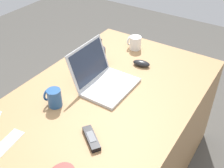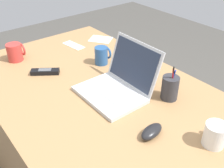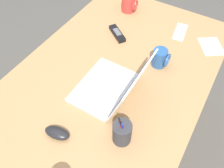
{
  "view_description": "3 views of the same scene",
  "coord_description": "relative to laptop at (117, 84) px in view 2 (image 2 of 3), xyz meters",
  "views": [
    {
      "loc": [
        -0.99,
        -0.7,
        1.7
      ],
      "look_at": [
        0.07,
        -0.01,
        0.77
      ],
      "focal_mm": 44.24,
      "sensor_mm": 36.0,
      "label": 1
    },
    {
      "loc": [
        0.91,
        -0.63,
        1.46
      ],
      "look_at": [
        0.07,
        0.04,
        0.76
      ],
      "focal_mm": 42.29,
      "sensor_mm": 36.0,
      "label": 2
    },
    {
      "loc": [
        0.66,
        0.41,
        1.65
      ],
      "look_at": [
        0.07,
        0.05,
        0.76
      ],
      "focal_mm": 37.18,
      "sensor_mm": 36.0,
      "label": 3
    }
  ],
  "objects": [
    {
      "name": "pen_holder",
      "position": [
        0.19,
        0.16,
        0.01
      ],
      "size": [
        0.08,
        0.08,
        0.18
      ],
      "color": "#333338",
      "rests_on": "desk"
    },
    {
      "name": "cordless_phone",
      "position": [
        -0.39,
        -0.2,
        -0.04
      ],
      "size": [
        0.12,
        0.15,
        0.03
      ],
      "color": "black",
      "rests_on": "desk"
    },
    {
      "name": "paper_note_left",
      "position": [
        -0.58,
        0.32,
        -0.05
      ],
      "size": [
        0.19,
        0.18,
        0.0
      ],
      "primitive_type": "cube",
      "rotation": [
        0.0,
        0.0,
        0.61
      ],
      "color": "white",
      "rests_on": "desk"
    },
    {
      "name": "desk",
      "position": [
        -0.09,
        -0.06,
        -0.41
      ],
      "size": [
        1.52,
        0.95,
        0.72
      ],
      "primitive_type": "cube",
      "color": "#A87C4F",
      "rests_on": "ground"
    },
    {
      "name": "computer_mouse",
      "position": [
        0.32,
        -0.08,
        -0.03
      ],
      "size": [
        0.08,
        0.12,
        0.04
      ],
      "primitive_type": "ellipsoid",
      "rotation": [
        0.0,
        0.0,
        0.16
      ],
      "color": "black",
      "rests_on": "desk"
    },
    {
      "name": "coffee_mug_tall",
      "position": [
        -0.29,
        0.12,
        0.0
      ],
      "size": [
        0.08,
        0.09,
        0.1
      ],
      "color": "#26518C",
      "rests_on": "desk"
    },
    {
      "name": "laptop",
      "position": [
        0.0,
        0.0,
        0.0
      ],
      "size": [
        0.32,
        0.31,
        0.23
      ],
      "color": "silver",
      "rests_on": "desk"
    },
    {
      "name": "coffee_mug_white",
      "position": [
        0.49,
        0.07,
        -0.0
      ],
      "size": [
        0.08,
        0.1,
        0.09
      ],
      "color": "white",
      "rests_on": "desk"
    },
    {
      "name": "coffee_mug_spare",
      "position": [
        -0.64,
        -0.26,
        0.0
      ],
      "size": [
        0.09,
        0.1,
        0.1
      ],
      "color": "#C63833",
      "rests_on": "desk"
    },
    {
      "name": "paper_note_near_laptop",
      "position": [
        -0.61,
        0.12,
        -0.05
      ],
      "size": [
        0.17,
        0.09,
        0.0
      ],
      "primitive_type": "cube",
      "rotation": [
        0.0,
        0.0,
        0.14
      ],
      "color": "white",
      "rests_on": "desk"
    }
  ]
}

